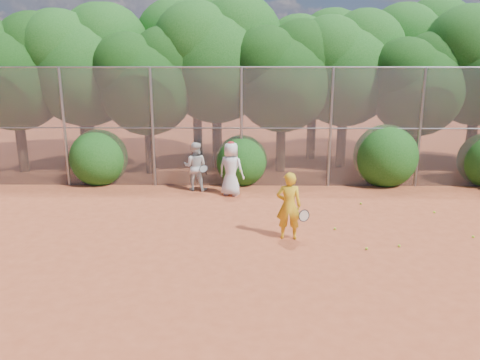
{
  "coord_description": "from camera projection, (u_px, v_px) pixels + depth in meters",
  "views": [
    {
      "loc": [
        -0.84,
        -9.67,
        4.25
      ],
      "look_at": [
        -1.0,
        2.5,
        1.1
      ],
      "focal_mm": 35.0,
      "sensor_mm": 36.0,
      "label": 1
    }
  ],
  "objects": [
    {
      "name": "tree_0",
      "position": [
        15.0,
        68.0,
        17.34
      ],
      "size": [
        4.38,
        3.81,
        6.0
      ],
      "color": "black",
      "rests_on": "ground"
    },
    {
      "name": "player_white",
      "position": [
        195.0,
        166.0,
        15.48
      ],
      "size": [
        0.92,
        0.82,
        1.62
      ],
      "rotation": [
        0.0,
        0.0,
        2.98
      ],
      "color": "silver",
      "rests_on": "ground"
    },
    {
      "name": "tree_2",
      "position": [
        148.0,
        78.0,
        17.16
      ],
      "size": [
        3.99,
        3.47,
        5.47
      ],
      "color": "black",
      "rests_on": "ground"
    },
    {
      "name": "ball_5",
      "position": [
        361.0,
        204.0,
        14.09
      ],
      "size": [
        0.07,
        0.07,
        0.07
      ],
      "primitive_type": "sphere",
      "color": "#B4D727",
      "rests_on": "ground"
    },
    {
      "name": "tree_10",
      "position": [
        198.0,
        50.0,
        19.99
      ],
      "size": [
        5.15,
        4.48,
        7.06
      ],
      "color": "black",
      "rests_on": "ground"
    },
    {
      "name": "ball_0",
      "position": [
        367.0,
        249.0,
        10.74
      ],
      "size": [
        0.07,
        0.07,
        0.07
      ],
      "primitive_type": "sphere",
      "color": "#B4D727",
      "rests_on": "ground"
    },
    {
      "name": "bush_1",
      "position": [
        241.0,
        158.0,
        16.31
      ],
      "size": [
        1.8,
        1.8,
        1.8
      ],
      "primitive_type": "sphere",
      "color": "#144812",
      "rests_on": "ground"
    },
    {
      "name": "tree_6",
      "position": [
        419.0,
        81.0,
        17.26
      ],
      "size": [
        3.86,
        3.36,
        5.29
      ],
      "color": "black",
      "rests_on": "ground"
    },
    {
      "name": "tree_5",
      "position": [
        347.0,
        65.0,
        18.12
      ],
      "size": [
        4.51,
        3.92,
        6.17
      ],
      "color": "black",
      "rests_on": "ground"
    },
    {
      "name": "tree_9",
      "position": [
        80.0,
        57.0,
        19.93
      ],
      "size": [
        4.83,
        4.2,
        6.62
      ],
      "color": "black",
      "rests_on": "ground"
    },
    {
      "name": "fence_back",
      "position": [
        268.0,
        127.0,
        15.72
      ],
      "size": [
        20.05,
        0.09,
        4.03
      ],
      "color": "gray",
      "rests_on": "ground"
    },
    {
      "name": "tree_12",
      "position": [
        418.0,
        53.0,
        20.09
      ],
      "size": [
        5.02,
        4.37,
        6.88
      ],
      "color": "black",
      "rests_on": "ground"
    },
    {
      "name": "player_teen",
      "position": [
        231.0,
        169.0,
        14.88
      ],
      "size": [
        1.0,
        0.85,
        1.76
      ],
      "rotation": [
        0.0,
        0.0,
        2.72
      ],
      "color": "silver",
      "rests_on": "ground"
    },
    {
      "name": "ground",
      "position": [
        283.0,
        256.0,
        10.42
      ],
      "size": [
        80.0,
        80.0,
        0.0
      ],
      "primitive_type": "plane",
      "color": "#AA4726",
      "rests_on": "ground"
    },
    {
      "name": "ball_2",
      "position": [
        399.0,
        246.0,
        10.9
      ],
      "size": [
        0.07,
        0.07,
        0.07
      ],
      "primitive_type": "sphere",
      "color": "#B4D727",
      "rests_on": "ground"
    },
    {
      "name": "player_yellow",
      "position": [
        289.0,
        206.0,
        11.25
      ],
      "size": [
        0.81,
        0.5,
        1.67
      ],
      "rotation": [
        0.0,
        0.0,
        3.08
      ],
      "color": "gold",
      "rests_on": "ground"
    },
    {
      "name": "tree_4",
      "position": [
        284.0,
        73.0,
        17.44
      ],
      "size": [
        4.19,
        3.64,
        5.73
      ],
      "color": "black",
      "rests_on": "ground"
    },
    {
      "name": "ball_3",
      "position": [
        473.0,
        237.0,
        11.45
      ],
      "size": [
        0.07,
        0.07,
        0.07
      ],
      "primitive_type": "sphere",
      "color": "#B4D727",
      "rests_on": "ground"
    },
    {
      "name": "tree_1",
      "position": [
        86.0,
        62.0,
        17.73
      ],
      "size": [
        4.64,
        4.03,
        6.35
      ],
      "color": "black",
      "rests_on": "ground"
    },
    {
      "name": "ball_1",
      "position": [
        434.0,
        212.0,
        13.3
      ],
      "size": [
        0.07,
        0.07,
        0.07
      ],
      "primitive_type": "sphere",
      "color": "#B4D727",
      "rests_on": "ground"
    },
    {
      "name": "tree_11",
      "position": [
        315.0,
        61.0,
        19.65
      ],
      "size": [
        4.64,
        4.03,
        6.35
      ],
      "color": "black",
      "rests_on": "ground"
    },
    {
      "name": "ball_4",
      "position": [
        335.0,
        229.0,
        11.99
      ],
      "size": [
        0.07,
        0.07,
        0.07
      ],
      "primitive_type": "sphere",
      "color": "#B4D727",
      "rests_on": "ground"
    },
    {
      "name": "tree_3",
      "position": [
        218.0,
        55.0,
        17.9
      ],
      "size": [
        4.89,
        4.26,
        6.7
      ],
      "color": "black",
      "rests_on": "ground"
    },
    {
      "name": "bush_0",
      "position": [
        99.0,
        155.0,
        16.35
      ],
      "size": [
        2.0,
        2.0,
        2.0
      ],
      "primitive_type": "sphere",
      "color": "#144812",
      "rests_on": "ground"
    },
    {
      "name": "bush_2",
      "position": [
        386.0,
        153.0,
        16.19
      ],
      "size": [
        2.2,
        2.2,
        2.2
      ],
      "primitive_type": "sphere",
      "color": "#144812",
      "rests_on": "ground"
    }
  ]
}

